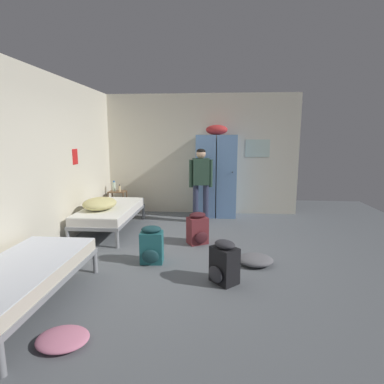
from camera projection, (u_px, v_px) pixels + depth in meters
name	position (u px, v px, depth m)	size (l,w,h in m)	color
ground_plane	(191.00, 256.00, 4.75)	(8.89, 8.89, 0.00)	slate
room_backdrop	(132.00, 159.00, 5.84)	(4.52, 5.61, 2.79)	beige
locker_bank	(216.00, 174.00, 7.00)	(0.90, 0.55, 2.07)	#6B93C6
shelf_unit	(118.00, 201.00, 7.17)	(0.38, 0.30, 0.57)	brown
bed_left_front	(21.00, 275.00, 3.23)	(0.90, 1.90, 0.49)	gray
bed_left_rear	(111.00, 212.00, 5.96)	(0.90, 1.90, 0.49)	gray
bedding_heap	(100.00, 204.00, 5.67)	(0.59, 0.71, 0.21)	#D1C67F
person_traveler	(201.00, 178.00, 6.48)	(0.49, 0.25, 1.57)	#2D334C
water_bottle	(114.00, 186.00, 7.13)	(0.07, 0.07, 0.24)	silver
lotion_bottle	(120.00, 188.00, 7.07)	(0.05, 0.05, 0.16)	beige
backpack_teal	(152.00, 246.00, 4.45)	(0.33, 0.35, 0.55)	#23666B
backpack_maroon	(198.00, 229.00, 5.25)	(0.40, 0.41, 0.55)	maroon
backpack_black	(224.00, 263.00, 3.84)	(0.42, 0.42, 0.55)	black
clothes_pile_pink	(63.00, 339.00, 2.72)	(0.47, 0.40, 0.09)	pink
clothes_pile_grey	(255.00, 260.00, 4.42)	(0.51, 0.45, 0.14)	slate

